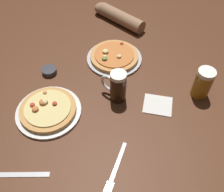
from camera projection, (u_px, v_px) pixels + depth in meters
ground_plane at (112, 101)px, 1.13m from camera, size 2.40×2.40×0.03m
pizza_plate_near at (48, 110)px, 1.06m from camera, size 0.28×0.28×0.05m
pizza_plate_far at (114, 57)px, 1.28m from camera, size 0.28×0.28×0.05m
beer_mug_dark at (203, 83)px, 1.09m from camera, size 0.08×0.13×0.14m
beer_mug_amber at (117, 86)px, 1.07m from camera, size 0.12×0.07×0.15m
ramekin_sauce at (49, 71)px, 1.22m from camera, size 0.07×0.07×0.03m
napkin_folded at (158, 105)px, 1.10m from camera, size 0.13×0.12×0.01m
fork_left at (116, 168)px, 0.91m from camera, size 0.03×0.21×0.01m
knife_right at (15, 175)px, 0.89m from camera, size 0.23×0.09×0.01m
diner_arm at (117, 16)px, 1.48m from camera, size 0.34×0.20×0.08m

